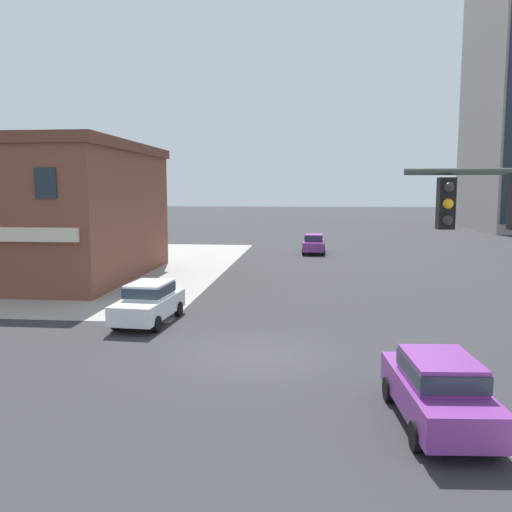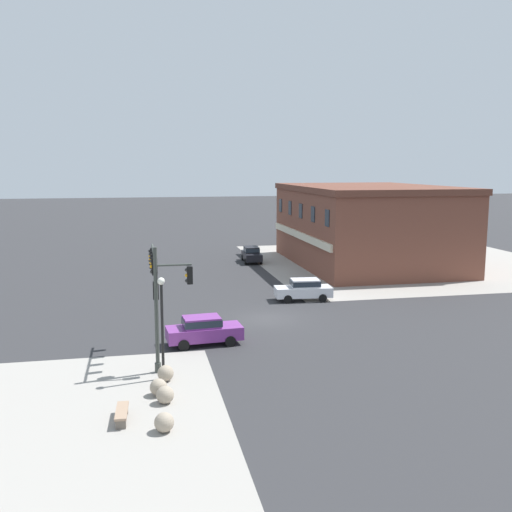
# 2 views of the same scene
# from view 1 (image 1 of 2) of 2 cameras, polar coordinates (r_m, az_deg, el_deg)

# --- Properties ---
(ground_plane) EXTENTS (320.00, 320.00, 0.00)m
(ground_plane) POSITION_cam_1_polar(r_m,az_deg,el_deg) (18.46, -0.07, -10.39)
(ground_plane) COLOR #2D2D30
(sidewalk_far_corner) EXTENTS (32.00, 32.00, 0.02)m
(sidewalk_far_corner) POSITION_cam_1_polar(r_m,az_deg,el_deg) (43.75, -24.13, -0.86)
(sidewalk_far_corner) COLOR gray
(sidewalk_far_corner) RESTS_ON ground
(car_main_northbound_far) EXTENTS (2.00, 4.46, 1.68)m
(car_main_northbound_far) POSITION_cam_1_polar(r_m,az_deg,el_deg) (47.32, 6.09, 1.38)
(car_main_northbound_far) COLOR #7A3389
(car_main_northbound_far) RESTS_ON ground
(car_main_southbound_near) EXTENTS (2.14, 4.52, 1.68)m
(car_main_southbound_near) POSITION_cam_1_polar(r_m,az_deg,el_deg) (23.03, -11.18, -4.65)
(car_main_southbound_near) COLOR silver
(car_main_southbound_near) RESTS_ON ground
(car_main_southbound_far) EXTENTS (2.14, 4.52, 1.68)m
(car_main_southbound_far) POSITION_cam_1_polar(r_m,az_deg,el_deg) (13.74, 18.64, -12.93)
(car_main_southbound_far) COLOR #7A3389
(car_main_southbound_far) RESTS_ON ground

